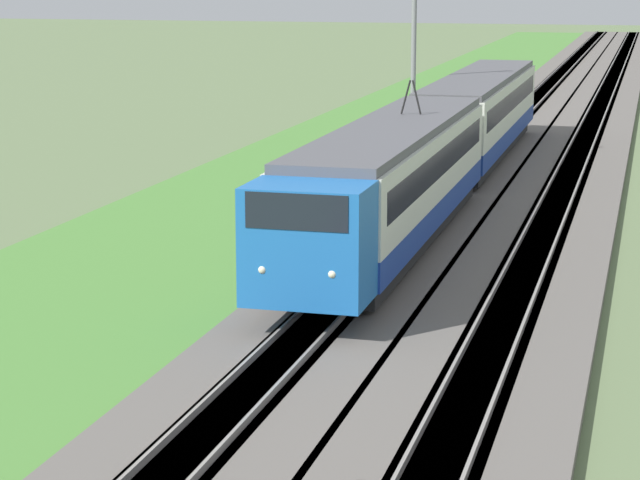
{
  "coord_description": "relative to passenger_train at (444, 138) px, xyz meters",
  "views": [
    {
      "loc": [
        -7.22,
        -7.41,
        8.4
      ],
      "look_at": [
        20.44,
        0.0,
        2.22
      ],
      "focal_mm": 70.0,
      "sensor_mm": 36.0,
      "label": 1
    }
  ],
  "objects": [
    {
      "name": "catenary_mast_mid",
      "position": [
        7.8,
        2.61,
        2.51
      ],
      "size": [
        0.22,
        2.56,
        9.47
      ],
      "color": "slate",
      "rests_on": "ground"
    },
    {
      "name": "ballast_adjacent",
      "position": [
        11.86,
        -4.24,
        -2.22
      ],
      "size": [
        240.0,
        4.4,
        0.3
      ],
      "color": "#605B56",
      "rests_on": "ground"
    },
    {
      "name": "ballast_main",
      "position": [
        11.86,
        0.0,
        -2.22
      ],
      "size": [
        240.0,
        4.4,
        0.3
      ],
      "color": "#605B56",
      "rests_on": "ground"
    },
    {
      "name": "passenger_train",
      "position": [
        0.0,
        0.0,
        0.0
      ],
      "size": [
        38.96,
        2.95,
        5.05
      ],
      "rotation": [
        0.0,
        0.0,
        3.14
      ],
      "color": "blue",
      "rests_on": "ground"
    },
    {
      "name": "track_main",
      "position": [
        11.86,
        0.0,
        -2.21
      ],
      "size": [
        240.0,
        1.57,
        0.45
      ],
      "color": "#4C4238",
      "rests_on": "ground"
    },
    {
      "name": "grass_verge",
      "position": [
        11.86,
        6.66,
        -2.31
      ],
      "size": [
        240.0,
        9.79,
        0.12
      ],
      "color": "#4C8438",
      "rests_on": "ground"
    },
    {
      "name": "track_adjacent",
      "position": [
        11.86,
        -4.24,
        -2.21
      ],
      "size": [
        240.0,
        1.57,
        0.45
      ],
      "color": "#4C4238",
      "rests_on": "ground"
    }
  ]
}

